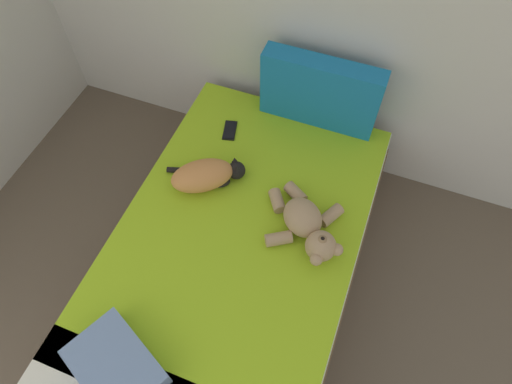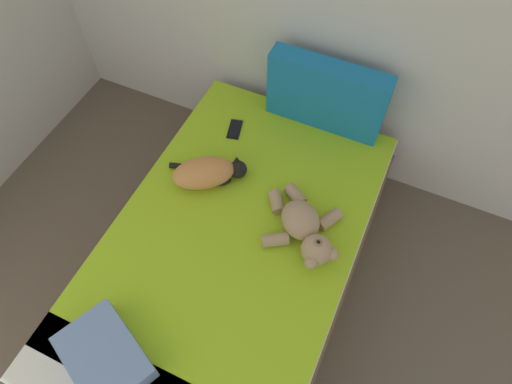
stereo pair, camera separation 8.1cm
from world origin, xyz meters
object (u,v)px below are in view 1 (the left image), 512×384
at_px(cat, 206,175).
at_px(teddy_bear, 307,226).
at_px(patterned_cushion, 320,92).
at_px(bed, 237,260).
at_px(cell_phone, 230,130).
at_px(throw_pillow, 116,367).

height_order(cat, teddy_bear, teddy_bear).
height_order(patterned_cushion, teddy_bear, patterned_cushion).
distance_m(bed, teddy_bear, 0.49).
height_order(teddy_bear, cell_phone, teddy_bear).
bearing_deg(bed, cat, 135.92).
xyz_separation_m(cat, throw_pillow, (0.05, -1.03, -0.02)).
bearing_deg(patterned_cushion, bed, -99.05).
distance_m(cat, cell_phone, 0.40).
bearing_deg(bed, cell_phone, 114.73).
bearing_deg(cell_phone, cat, -86.13).
distance_m(patterned_cushion, throw_pillow, 1.75).
relative_size(bed, cat, 4.78).
height_order(cat, throw_pillow, cat).
height_order(bed, patterned_cushion, patterned_cushion).
xyz_separation_m(bed, throw_pillow, (-0.23, -0.76, 0.31)).
relative_size(bed, throw_pillow, 5.15).
xyz_separation_m(bed, teddy_bear, (0.33, 0.17, 0.33)).
relative_size(cat, throw_pillow, 1.08).
bearing_deg(cell_phone, throw_pillow, -87.01).
xyz_separation_m(cat, teddy_bear, (0.61, -0.10, -0.00)).
xyz_separation_m(bed, patterned_cushion, (0.15, 0.94, 0.47)).
bearing_deg(cell_phone, patterned_cushion, 31.81).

